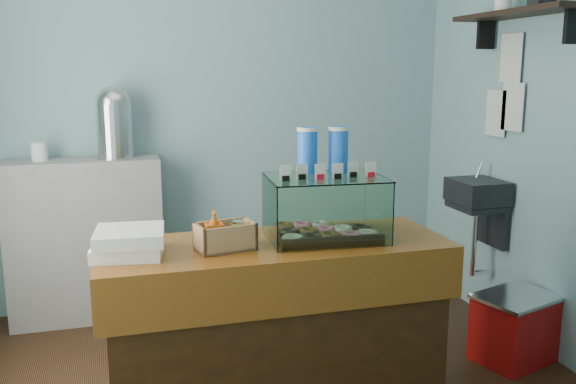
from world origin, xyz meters
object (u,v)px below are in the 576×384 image
object	(u,v)px
coffee_urn	(114,121)
display_case	(324,202)
red_cooler	(515,328)
counter	(275,333)

from	to	relation	value
coffee_urn	display_case	bearing A→B (deg)	-58.98
display_case	red_cooler	world-z (taller)	display_case
display_case	red_cooler	xyz separation A→B (m)	(1.26, 0.20, -0.87)
counter	red_cooler	bearing A→B (deg)	8.85
counter	display_case	distance (m)	0.66
coffee_urn	red_cooler	world-z (taller)	coffee_urn
display_case	red_cooler	bearing A→B (deg)	13.12
display_case	red_cooler	distance (m)	1.54
display_case	coffee_urn	size ratio (longest dim) A/B	1.19
counter	display_case	bearing A→B (deg)	8.78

